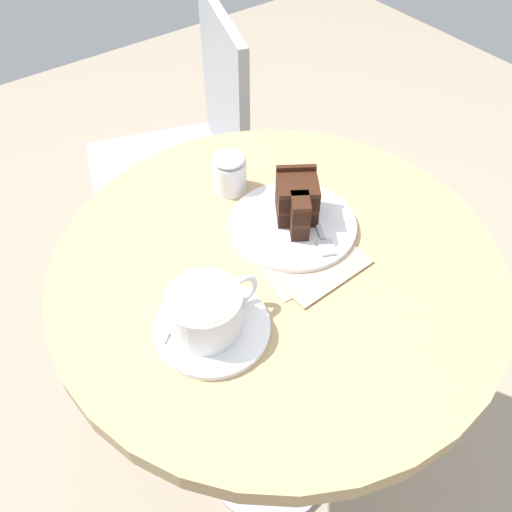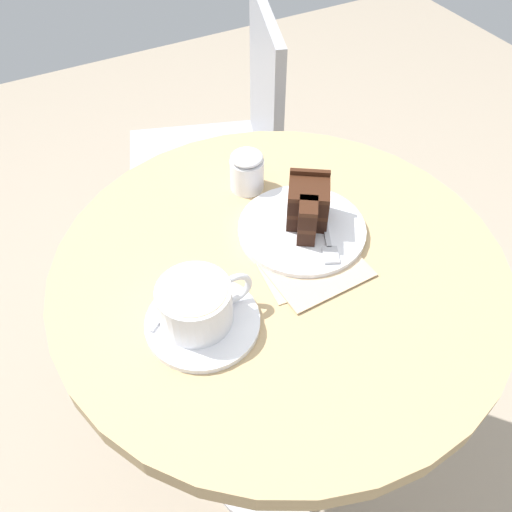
{
  "view_description": "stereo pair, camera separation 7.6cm",
  "coord_description": "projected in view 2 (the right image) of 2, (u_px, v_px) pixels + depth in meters",
  "views": [
    {
      "loc": [
        -0.35,
        -0.42,
        1.35
      ],
      "look_at": [
        -0.04,
        -0.0,
        0.79
      ],
      "focal_mm": 38.0,
      "sensor_mm": 36.0,
      "label": 1
    },
    {
      "loc": [
        -0.28,
        -0.46,
        1.35
      ],
      "look_at": [
        -0.04,
        -0.0,
        0.79
      ],
      "focal_mm": 38.0,
      "sensor_mm": 36.0,
      "label": 2
    }
  ],
  "objects": [
    {
      "name": "coffee_cup",
      "position": [
        196.0,
        303.0,
        0.7
      ],
      "size": [
        0.13,
        0.1,
        0.06
      ],
      "color": "white",
      "rests_on": "saucer"
    },
    {
      "name": "cafe_table",
      "position": [
        277.0,
        316.0,
        0.91
      ],
      "size": [
        0.68,
        0.68,
        0.75
      ],
      "color": "tan",
      "rests_on": "ground"
    },
    {
      "name": "fork",
      "position": [
        328.0,
        239.0,
        0.82
      ],
      "size": [
        0.07,
        0.13,
        0.0
      ],
      "rotation": [
        0.0,
        0.0,
        4.27
      ],
      "color": "#B7B7BC",
      "rests_on": "cake_plate"
    },
    {
      "name": "saucer",
      "position": [
        203.0,
        322.0,
        0.73
      ],
      "size": [
        0.16,
        0.16,
        0.01
      ],
      "color": "white",
      "rests_on": "cafe_table"
    },
    {
      "name": "teaspoon",
      "position": [
        178.0,
        293.0,
        0.75
      ],
      "size": [
        0.09,
        0.07,
        0.0
      ],
      "rotation": [
        0.0,
        0.0,
        0.65
      ],
      "color": "#B7B7BC",
      "rests_on": "saucer"
    },
    {
      "name": "cafe_chair",
      "position": [
        230.0,
        143.0,
        1.43
      ],
      "size": [
        0.48,
        0.48,
        0.84
      ],
      "rotation": [
        0.0,
        0.0,
        4.38
      ],
      "color": "#9E9EA3",
      "rests_on": "ground"
    },
    {
      "name": "ground_plane",
      "position": [
        270.0,
        462.0,
        1.36
      ],
      "size": [
        4.4,
        4.4,
        0.01
      ],
      "primitive_type": "cube",
      "color": "gray",
      "rests_on": "ground"
    },
    {
      "name": "cake_slice",
      "position": [
        308.0,
        205.0,
        0.83
      ],
      "size": [
        0.09,
        0.1,
        0.07
      ],
      "rotation": [
        0.0,
        0.0,
        4.13
      ],
      "color": "black",
      "rests_on": "cake_plate"
    },
    {
      "name": "cake_plate",
      "position": [
        302.0,
        229.0,
        0.85
      ],
      "size": [
        0.2,
        0.2,
        0.01
      ],
      "color": "white",
      "rests_on": "cafe_table"
    },
    {
      "name": "sugar_pot",
      "position": [
        247.0,
        171.0,
        0.9
      ],
      "size": [
        0.06,
        0.06,
        0.07
      ],
      "color": "white",
      "rests_on": "cafe_table"
    },
    {
      "name": "napkin",
      "position": [
        308.0,
        258.0,
        0.81
      ],
      "size": [
        0.17,
        0.18,
        0.0
      ],
      "rotation": [
        0.0,
        0.0,
        4.62
      ],
      "color": "tan",
      "rests_on": "cafe_table"
    }
  ]
}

